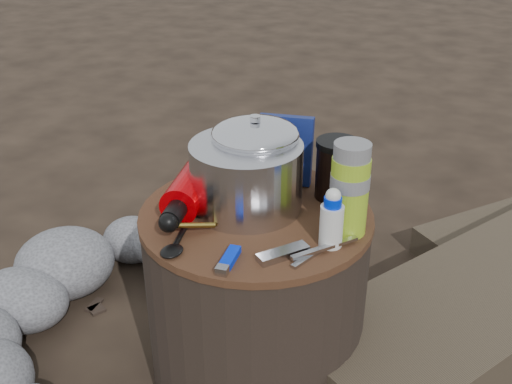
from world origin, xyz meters
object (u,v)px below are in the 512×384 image
at_px(thermos, 349,189).
at_px(travel_mug, 336,170).
at_px(fuel_bottle, 196,181).
at_px(camping_pot, 255,160).
at_px(stump, 256,299).

relative_size(thermos, travel_mug, 1.43).
xyz_separation_m(fuel_bottle, thermos, (0.33, -0.00, 0.05)).
xyz_separation_m(camping_pot, thermos, (0.21, -0.05, 0.00)).
bearing_deg(camping_pot, travel_mug, 26.46).
bearing_deg(camping_pot, fuel_bottle, -156.77).
xyz_separation_m(stump, fuel_bottle, (-0.14, 0.01, 0.25)).
relative_size(fuel_bottle, travel_mug, 2.52).
relative_size(stump, fuel_bottle, 1.48).
bearing_deg(fuel_bottle, stump, -16.32).
distance_m(stump, camping_pot, 0.31).
bearing_deg(travel_mug, fuel_bottle, -154.91).
height_order(fuel_bottle, thermos, thermos).
distance_m(camping_pot, travel_mug, 0.17).
bearing_deg(fuel_bottle, thermos, -12.89).
height_order(camping_pot, travel_mug, camping_pot).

